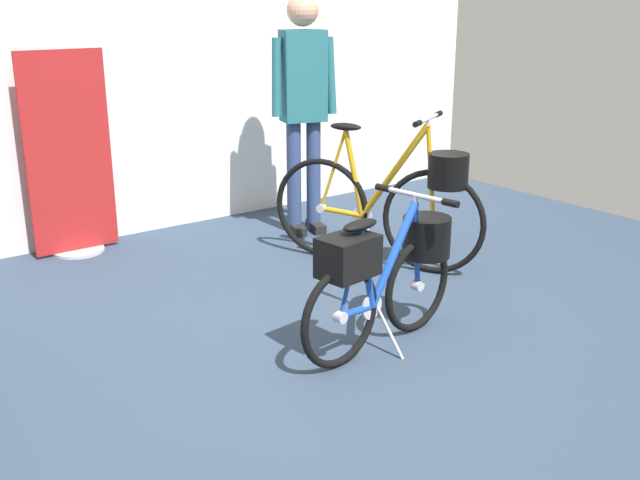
{
  "coord_description": "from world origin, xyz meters",
  "views": [
    {
      "loc": [
        -2.1,
        -2.66,
        1.75
      ],
      "look_at": [
        0.12,
        0.31,
        0.55
      ],
      "focal_mm": 42.14,
      "sensor_mm": 36.0,
      "label": 1
    }
  ],
  "objects_px": {
    "folding_bike_foreground": "(388,269)",
    "visitor_near_wall": "(303,98)",
    "display_bike_left": "(393,200)",
    "floor_banner_stand": "(70,167)"
  },
  "relations": [
    {
      "from": "folding_bike_foreground",
      "to": "visitor_near_wall",
      "type": "bearing_deg",
      "value": 66.31
    },
    {
      "from": "folding_bike_foreground",
      "to": "visitor_near_wall",
      "type": "distance_m",
      "value": 2.18
    },
    {
      "from": "folding_bike_foreground",
      "to": "display_bike_left",
      "type": "xyz_separation_m",
      "value": [
        0.83,
        0.89,
        0.05
      ]
    },
    {
      "from": "display_bike_left",
      "to": "visitor_near_wall",
      "type": "bearing_deg",
      "value": 89.37
    },
    {
      "from": "floor_banner_stand",
      "to": "display_bike_left",
      "type": "height_order",
      "value": "floor_banner_stand"
    },
    {
      "from": "display_bike_left",
      "to": "folding_bike_foreground",
      "type": "bearing_deg",
      "value": -133.1
    },
    {
      "from": "folding_bike_foreground",
      "to": "display_bike_left",
      "type": "bearing_deg",
      "value": 46.9
    },
    {
      "from": "folding_bike_foreground",
      "to": "display_bike_left",
      "type": "relative_size",
      "value": 0.83
    },
    {
      "from": "floor_banner_stand",
      "to": "folding_bike_foreground",
      "type": "distance_m",
      "value": 2.59
    },
    {
      "from": "floor_banner_stand",
      "to": "visitor_near_wall",
      "type": "height_order",
      "value": "visitor_near_wall"
    }
  ]
}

